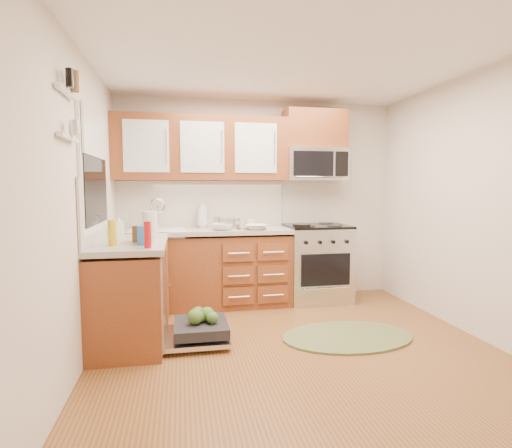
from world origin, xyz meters
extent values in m
plane|color=brown|center=(0.00, 0.00, 0.00)|extent=(3.50, 3.50, 0.00)
plane|color=white|center=(0.00, 0.00, 2.50)|extent=(3.50, 3.50, 0.00)
cube|color=beige|center=(0.00, 1.75, 1.25)|extent=(3.50, 0.04, 2.50)
cube|color=beige|center=(0.00, -1.75, 1.25)|extent=(3.50, 0.04, 2.50)
cube|color=beige|center=(-1.75, 0.00, 1.25)|extent=(0.04, 3.50, 2.50)
cube|color=beige|center=(1.75, 0.00, 1.25)|extent=(0.04, 3.50, 2.50)
cube|color=maroon|center=(-0.73, 1.45, 0.42)|extent=(2.05, 0.60, 0.85)
cube|color=maroon|center=(-1.45, 0.52, 0.42)|extent=(0.60, 1.25, 0.85)
cube|color=#A39C95|center=(-0.72, 1.44, 0.90)|extent=(2.07, 0.64, 0.05)
cube|color=#A39C95|center=(-1.44, 0.53, 0.90)|extent=(0.64, 1.27, 0.05)
cube|color=beige|center=(-0.73, 1.74, 1.21)|extent=(2.05, 0.02, 0.57)
cube|color=beige|center=(-1.74, 0.52, 1.21)|extent=(0.02, 1.25, 0.57)
cube|color=maroon|center=(0.68, 1.57, 2.13)|extent=(0.76, 0.35, 0.47)
cube|color=white|center=(-1.71, 0.50, 1.88)|extent=(0.02, 0.96, 0.40)
cube|color=white|center=(-1.72, -0.35, 2.05)|extent=(0.04, 0.40, 0.03)
cube|color=white|center=(-1.72, -0.35, 1.75)|extent=(0.04, 0.40, 0.03)
cylinder|color=black|center=(0.40, 1.18, 0.97)|extent=(0.23, 0.23, 0.04)
cylinder|color=silver|center=(-0.41, 1.36, 0.99)|extent=(0.29, 0.29, 0.13)
cube|color=tan|center=(-0.15, 1.34, 0.94)|extent=(0.31, 0.22, 0.02)
cylinder|color=silver|center=(-0.56, 1.44, 1.00)|extent=(0.11, 0.11, 0.14)
cylinder|color=white|center=(-1.25, 0.31, 1.06)|extent=(0.16, 0.16, 0.28)
cylinder|color=gold|center=(-1.55, 0.23, 1.03)|extent=(0.07, 0.07, 0.22)
cylinder|color=#B40F12|center=(-1.25, 0.04, 1.03)|extent=(0.06, 0.06, 0.22)
cube|color=brown|center=(-1.33, 0.44, 1.00)|extent=(0.17, 0.14, 0.15)
cube|color=blue|center=(-1.29, 0.21, 1.01)|extent=(0.11, 0.08, 0.16)
imported|color=#999999|center=(-0.13, 1.25, 0.96)|extent=(0.31, 0.31, 0.06)
imported|color=#999999|center=(-0.52, 1.27, 0.96)|extent=(0.30, 0.30, 0.08)
imported|color=#999999|center=(-0.12, 1.65, 0.97)|extent=(0.14, 0.14, 0.09)
imported|color=#999999|center=(-0.72, 1.64, 1.09)|extent=(0.15, 0.15, 0.34)
imported|color=#999999|center=(-1.62, 1.03, 1.03)|extent=(0.13, 0.13, 0.21)
imported|color=#999999|center=(-1.31, 0.50, 1.01)|extent=(0.16, 0.16, 0.16)
camera|label=1|loc=(-0.98, -3.27, 1.42)|focal=28.00mm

